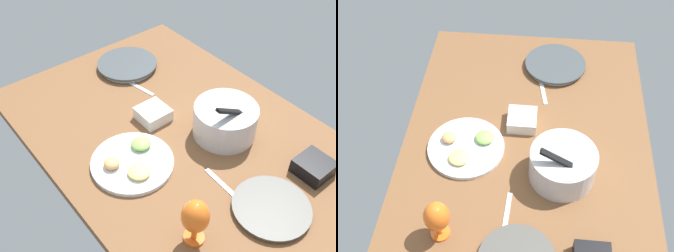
% 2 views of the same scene
% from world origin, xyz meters
% --- Properties ---
extents(ground_plane, '(1.60, 1.04, 0.04)m').
position_xyz_m(ground_plane, '(0.00, 0.00, -0.02)').
color(ground_plane, brown).
extents(dinner_plate_left, '(0.30, 0.30, 0.03)m').
position_xyz_m(dinner_plate_left, '(-0.56, 0.11, 0.01)').
color(dinner_plate_left, silver).
rests_on(dinner_plate_left, ground_plane).
extents(mixing_bowl, '(0.26, 0.26, 0.20)m').
position_xyz_m(mixing_bowl, '(0.08, 0.15, 0.07)').
color(mixing_bowl, silver).
rests_on(mixing_bowl, ground_plane).
extents(fruit_platter, '(0.32, 0.32, 0.05)m').
position_xyz_m(fruit_platter, '(-0.02, -0.25, 0.01)').
color(fruit_platter, silver).
rests_on(fruit_platter, ground_plane).
extents(hurricane_glass_orange, '(0.09, 0.09, 0.18)m').
position_xyz_m(hurricane_glass_orange, '(0.37, -0.28, 0.11)').
color(hurricane_glass_orange, orange).
rests_on(hurricane_glass_orange, ground_plane).
extents(square_bowl_white, '(0.12, 0.12, 0.06)m').
position_xyz_m(square_bowl_white, '(-0.17, -0.03, 0.03)').
color(square_bowl_white, white).
rests_on(square_bowl_white, ground_plane).
extents(fork_by_left_plate, '(0.18, 0.05, 0.01)m').
position_xyz_m(fork_by_left_plate, '(-0.39, 0.06, 0.00)').
color(fork_by_left_plate, silver).
rests_on(fork_by_left_plate, ground_plane).
extents(fork_by_right_plate, '(0.18, 0.03, 0.01)m').
position_xyz_m(fork_by_right_plate, '(0.27, -0.05, 0.00)').
color(fork_by_right_plate, silver).
rests_on(fork_by_right_plate, ground_plane).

